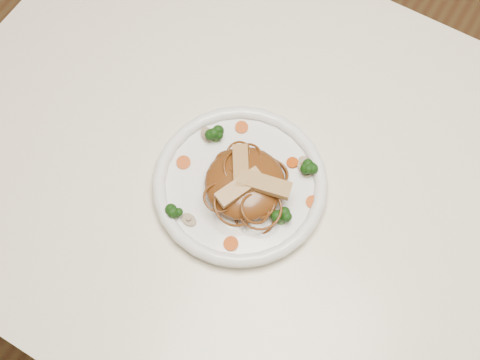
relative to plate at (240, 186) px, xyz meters
The scene contains 20 objects.
ground 0.76m from the plate, 24.06° to the left, with size 4.00×4.00×0.00m, color brown.
table 0.15m from the plate, 24.06° to the left, with size 1.20×0.80×0.75m.
plate is the anchor object (origin of this frame).
noodle_mound 0.03m from the plate, 10.64° to the right, with size 0.12×0.12×0.04m, color #663213.
chicken_a 0.06m from the plate, ahead, with size 0.08×0.02×0.01m, color tan.
chicken_b 0.05m from the plate, 113.07° to the left, with size 0.07×0.02×0.01m, color tan.
chicken_c 0.05m from the plate, 60.67° to the right, with size 0.07×0.02×0.01m, color tan.
broccoli_0 0.10m from the plate, 40.28° to the left, with size 0.03×0.03×0.03m, color #173C0C, non-canonical shape.
broccoli_1 0.09m from the plate, 146.56° to the left, with size 0.03×0.03×0.03m, color #173C0C, non-canonical shape.
broccoli_2 0.11m from the plate, 122.24° to the right, with size 0.03×0.03×0.03m, color #173C0C, non-canonical shape.
broccoli_3 0.09m from the plate, 13.82° to the right, with size 0.02×0.02×0.03m, color #173C0C, non-canonical shape.
carrot_0 0.09m from the plate, 53.99° to the left, with size 0.02×0.02×0.01m, color #B33F06.
carrot_1 0.09m from the plate, behind, with size 0.02×0.02×0.01m, color #B33F06.
carrot_2 0.11m from the plate, 14.88° to the left, with size 0.02×0.02×0.01m, color #B33F06.
carrot_3 0.10m from the plate, 119.21° to the left, with size 0.02×0.02×0.01m, color #B33F06.
carrot_4 0.10m from the plate, 67.05° to the right, with size 0.02×0.02×0.01m, color #B33F06.
mushroom_0 0.09m from the plate, 110.93° to the right, with size 0.02×0.02×0.01m, color tan.
mushroom_1 0.10m from the plate, 41.59° to the left, with size 0.02×0.02×0.01m, color tan.
mushroom_2 0.10m from the plate, 152.65° to the left, with size 0.03×0.03×0.01m, color tan.
mushroom_3 0.10m from the plate, 48.39° to the left, with size 0.03×0.03×0.01m, color tan.
Camera 1 is at (0.12, -0.39, 1.67)m, focal length 49.64 mm.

